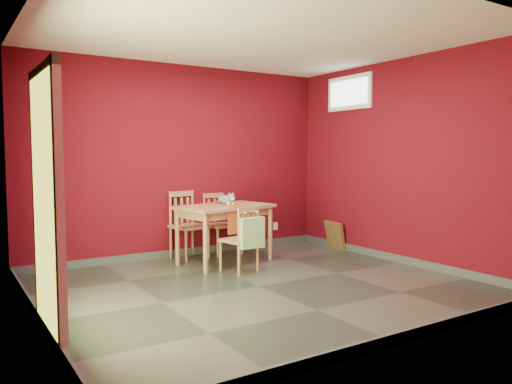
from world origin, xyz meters
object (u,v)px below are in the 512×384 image
chair_near (241,238)px  picture_frame (335,235)px  chair_far_left (188,224)px  chair_far_right (220,223)px  tote_bag (252,233)px  cat (226,198)px  dining_table (225,212)px

chair_near → picture_frame: (1.99, 0.53, -0.21)m
chair_near → chair_far_left: bearing=100.5°
chair_far_left → chair_far_right: bearing=5.4°
chair_far_right → chair_near: size_ratio=1.09×
chair_far_right → tote_bag: size_ratio=2.01×
tote_bag → cat: size_ratio=1.22×
cat → picture_frame: bearing=-13.0°
tote_bag → chair_far_left: bearing=100.2°
chair_far_right → picture_frame: chair_far_right is taller
dining_table → chair_near: size_ratio=1.66×
dining_table → tote_bag: bearing=-93.9°
tote_bag → picture_frame: 2.12m
tote_bag → picture_frame: tote_bag is taller
cat → picture_frame: size_ratio=0.84×
chair_near → dining_table: bearing=81.8°
chair_far_left → chair_far_right: size_ratio=1.06×
chair_near → tote_bag: chair_near is taller
chair_far_right → tote_bag: 1.40m
dining_table → chair_far_left: bearing=117.4°
cat → dining_table: bearing=-137.3°
tote_bag → cat: (0.10, 0.82, 0.35)m
chair_far_right → tote_bag: bearing=-102.3°
tote_bag → cat: cat is taller
chair_far_left → cat: size_ratio=2.60×
chair_far_right → cat: (-0.20, -0.54, 0.41)m
dining_table → chair_near: 0.62m
dining_table → tote_bag: (-0.05, -0.76, -0.17)m
chair_far_left → cat: (0.33, -0.49, 0.39)m
chair_near → cat: (0.13, 0.62, 0.45)m
tote_bag → picture_frame: (1.96, 0.73, -0.30)m
chair_far_right → picture_frame: size_ratio=2.06×
dining_table → tote_bag: size_ratio=3.09×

